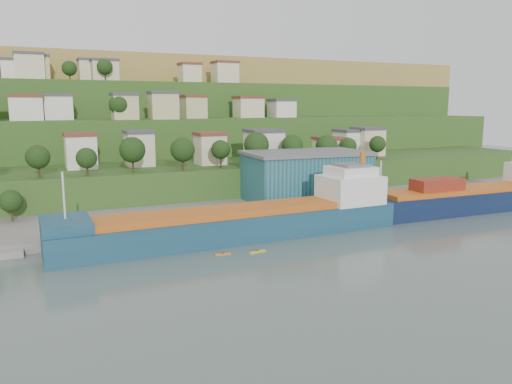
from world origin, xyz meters
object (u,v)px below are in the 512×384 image
kayak_orange (223,253)px  warehouse (306,176)px  cargo_ship_near (246,223)px  cargo_ship_far (476,199)px

kayak_orange → warehouse: bearing=47.9°
cargo_ship_near → kayak_orange: 12.78m
cargo_ship_near → cargo_ship_far: size_ratio=1.10×
cargo_ship_far → cargo_ship_near: bearing=-177.7°
kayak_orange → cargo_ship_near: bearing=54.2°
cargo_ship_near → warehouse: (26.02, 20.98, 5.50)m
cargo_ship_far → warehouse: bearing=154.1°
cargo_ship_near → cargo_ship_far: (64.73, 0.79, -0.15)m
cargo_ship_far → warehouse: cargo_ship_far is taller
cargo_ship_far → kayak_orange: bearing=-170.6°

